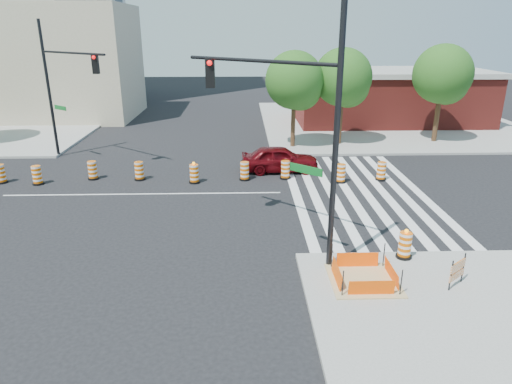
{
  "coord_description": "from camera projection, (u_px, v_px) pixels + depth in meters",
  "views": [
    {
      "loc": [
        5.08,
        -21.93,
        7.93
      ],
      "look_at": [
        5.64,
        -3.77,
        1.4
      ],
      "focal_mm": 32.0,
      "sensor_mm": 36.0,
      "label": 1
    }
  ],
  "objects": [
    {
      "name": "ground",
      "position": [
        143.0,
        194.0,
        23.17
      ],
      "size": [
        120.0,
        120.0,
        0.0
      ],
      "primitive_type": "plane",
      "color": "black",
      "rests_on": "ground"
    },
    {
      "name": "sidewalk_ne",
      "position": [
        387.0,
        122.0,
        40.6
      ],
      "size": [
        22.0,
        22.0,
        0.15
      ],
      "primitive_type": "cube",
      "color": "gray",
      "rests_on": "ground"
    },
    {
      "name": "crosswalk_east",
      "position": [
        357.0,
        192.0,
        23.48
      ],
      "size": [
        6.75,
        13.5,
        0.01
      ],
      "color": "silver",
      "rests_on": "ground"
    },
    {
      "name": "lane_centerline",
      "position": [
        143.0,
        194.0,
        23.16
      ],
      "size": [
        14.0,
        0.12,
        0.01
      ],
      "primitive_type": "cube",
      "color": "silver",
      "rests_on": "ground"
    },
    {
      "name": "excavation_pit",
      "position": [
        364.0,
        279.0,
        14.89
      ],
      "size": [
        2.2,
        2.2,
        0.9
      ],
      "color": "tan",
      "rests_on": "ground"
    },
    {
      "name": "brick_storefront",
      "position": [
        389.0,
        97.0,
        39.84
      ],
      "size": [
        16.5,
        8.5,
        4.6
      ],
      "color": "maroon",
      "rests_on": "ground"
    },
    {
      "name": "beige_midrise",
      "position": [
        55.0,
        62.0,
        41.82
      ],
      "size": [
        14.0,
        10.0,
        10.0
      ],
      "primitive_type": "cube",
      "color": "tan",
      "rests_on": "ground"
    },
    {
      "name": "red_coupe",
      "position": [
        280.0,
        159.0,
        26.59
      ],
      "size": [
        4.53,
        1.93,
        1.53
      ],
      "primitive_type": "imported",
      "rotation": [
        0.0,
        0.0,
        1.6
      ],
      "color": "#50060C",
      "rests_on": "ground"
    },
    {
      "name": "signal_pole_se",
      "position": [
        290.0,
        111.0,
        15.28
      ],
      "size": [
        5.03,
        4.46,
        8.7
      ],
      "rotation": [
        0.0,
        0.0,
        2.42
      ],
      "color": "black",
      "rests_on": "ground"
    },
    {
      "name": "signal_pole_nw",
      "position": [
        62.0,
        78.0,
        27.35
      ],
      "size": [
        4.98,
        4.1,
        8.34
      ],
      "rotation": [
        0.0,
        0.0,
        -0.69
      ],
      "color": "black",
      "rests_on": "ground"
    },
    {
      "name": "pit_drum",
      "position": [
        405.0,
        246.0,
        16.29
      ],
      "size": [
        0.57,
        0.57,
        1.12
      ],
      "color": "black",
      "rests_on": "ground"
    },
    {
      "name": "barricade",
      "position": [
        457.0,
        270.0,
        14.43
      ],
      "size": [
        0.72,
        0.58,
        1.04
      ],
      "rotation": [
        0.0,
        0.0,
        0.67
      ],
      "color": "#DA5C04",
      "rests_on": "ground"
    },
    {
      "name": "tree_north_c",
      "position": [
        295.0,
        84.0,
        30.61
      ],
      "size": [
        3.9,
        3.9,
        6.62
      ],
      "color": "#382314",
      "rests_on": "ground"
    },
    {
      "name": "tree_north_d",
      "position": [
        343.0,
        81.0,
        31.35
      ],
      "size": [
        3.98,
        3.98,
        6.77
      ],
      "color": "#382314",
      "rests_on": "ground"
    },
    {
      "name": "tree_north_e",
      "position": [
        443.0,
        77.0,
        32.03
      ],
      "size": [
        4.11,
        4.11,
        6.99
      ],
      "color": "#382314",
      "rests_on": "ground"
    },
    {
      "name": "median_drum_1",
      "position": [
        1.0,
        174.0,
        24.69
      ],
      "size": [
        0.6,
        0.6,
        1.02
      ],
      "color": "black",
      "rests_on": "ground"
    },
    {
      "name": "median_drum_2",
      "position": [
        37.0,
        176.0,
        24.46
      ],
      "size": [
        0.6,
        0.6,
        1.02
      ],
      "color": "black",
      "rests_on": "ground"
    },
    {
      "name": "median_drum_3",
      "position": [
        93.0,
        171.0,
        25.31
      ],
      "size": [
        0.6,
        0.6,
        1.02
      ],
      "color": "black",
      "rests_on": "ground"
    },
    {
      "name": "median_drum_4",
      "position": [
        139.0,
        172.0,
        25.19
      ],
      "size": [
        0.6,
        0.6,
        1.02
      ],
      "color": "black",
      "rests_on": "ground"
    },
    {
      "name": "median_drum_5",
      "position": [
        194.0,
        174.0,
        24.7
      ],
      "size": [
        0.6,
        0.6,
        1.18
      ],
      "color": "black",
      "rests_on": "ground"
    },
    {
      "name": "median_drum_6",
      "position": [
        245.0,
        172.0,
        25.18
      ],
      "size": [
        0.6,
        0.6,
        1.02
      ],
      "color": "black",
      "rests_on": "ground"
    },
    {
      "name": "median_drum_7",
      "position": [
        285.0,
        170.0,
        25.39
      ],
      "size": [
        0.6,
        0.6,
        1.02
      ],
      "color": "black",
      "rests_on": "ground"
    },
    {
      "name": "median_drum_8",
      "position": [
        341.0,
        174.0,
        24.76
      ],
      "size": [
        0.6,
        0.6,
        1.02
      ],
      "color": "black",
      "rests_on": "ground"
    },
    {
      "name": "median_drum_9",
      "position": [
        381.0,
        172.0,
        25.16
      ],
      "size": [
        0.6,
        0.6,
        1.02
      ],
      "color": "black",
      "rests_on": "ground"
    }
  ]
}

